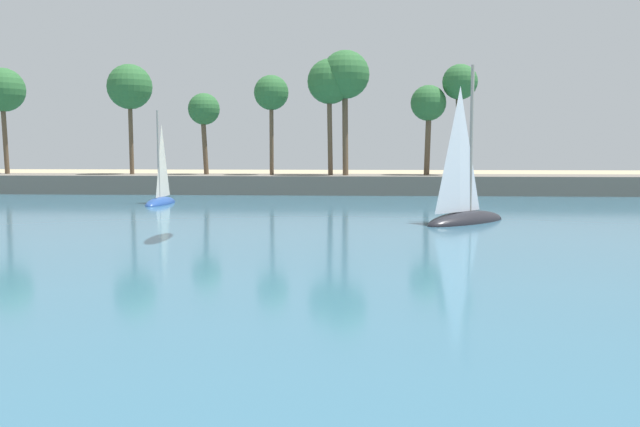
{
  "coord_description": "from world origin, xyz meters",
  "views": [
    {
      "loc": [
        1.93,
        0.55,
        4.43
      ],
      "look_at": [
        1.06,
        15.77,
        2.91
      ],
      "focal_mm": 37.47,
      "sensor_mm": 36.0,
      "label": 1
    }
  ],
  "objects": [
    {
      "name": "sailboat_toward_headland",
      "position": [
        -13.24,
        51.03,
        0.75
      ],
      "size": [
        1.77,
        5.33,
        7.65
      ],
      "color": "#234793",
      "rests_on": "sea"
    },
    {
      "name": "sailboat_near_shore",
      "position": [
        8.11,
        39.36,
        0.94
      ],
      "size": [
        6.13,
        6.18,
        9.71
      ],
      "color": "black",
      "rests_on": "sea"
    },
    {
      "name": "sea",
      "position": [
        0.0,
        55.73,
        0.03
      ],
      "size": [
        220.0,
        95.26,
        0.06
      ],
      "primitive_type": "cube",
      "color": "#386B84",
      "rests_on": "ground"
    },
    {
      "name": "palm_headland",
      "position": [
        -2.86,
        63.42,
        3.36
      ],
      "size": [
        116.83,
        6.0,
        13.29
      ],
      "color": "slate",
      "rests_on": "ground"
    }
  ]
}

